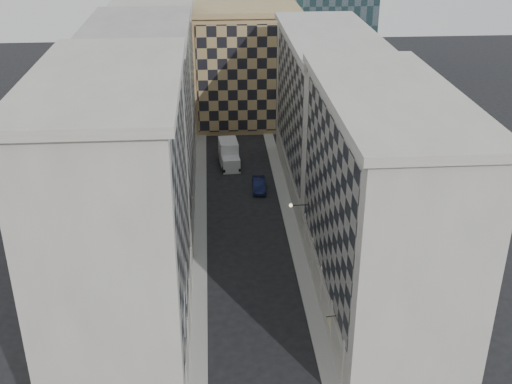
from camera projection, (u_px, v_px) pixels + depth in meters
name	position (u px, v px, depth m)	size (l,w,h in m)	color
sidewalk_west	(200.00, 232.00, 72.51)	(1.50, 100.00, 0.15)	gray
sidewalk_east	(292.00, 229.00, 73.19)	(1.50, 100.00, 0.15)	gray
bldg_left_a	(121.00, 223.00, 49.97)	(10.80, 22.80, 23.70)	#A29C92
bldg_left_b	(145.00, 131.00, 69.96)	(10.80, 22.80, 22.70)	gray
bldg_left_c	(158.00, 80.00, 89.95)	(10.80, 22.80, 21.70)	#A29C92
bldg_right_a	(381.00, 207.00, 55.63)	(10.80, 26.80, 20.70)	#A7A299
bldg_right_b	(327.00, 113.00, 80.10)	(10.80, 28.80, 19.70)	#A7A299
tan_block	(245.00, 65.00, 102.98)	(16.80, 14.80, 18.80)	tan
flagpoles_left	(185.00, 298.00, 47.46)	(0.10, 6.33, 2.33)	gray
bracket_lamp	(293.00, 205.00, 65.09)	(1.98, 0.36, 0.36)	black
box_truck	(229.00, 155.00, 89.60)	(2.95, 6.26, 3.34)	silver
dark_car	(259.00, 185.00, 82.38)	(1.61, 4.63, 1.53)	#10173C
shop_sign	(329.00, 320.00, 51.78)	(0.88, 0.77, 0.85)	black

